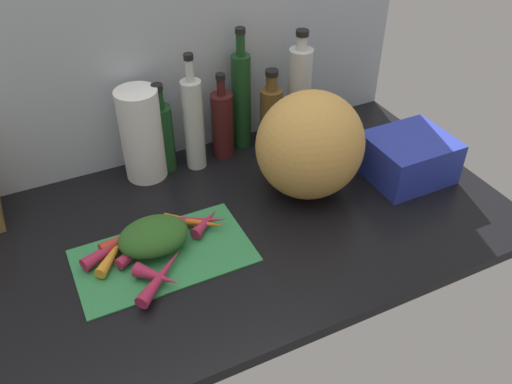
# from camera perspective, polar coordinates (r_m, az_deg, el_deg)

# --- Properties ---
(ground_plane) EXTENTS (1.70, 0.80, 0.03)m
(ground_plane) POSITION_cam_1_polar(r_m,az_deg,el_deg) (1.39, -7.64, -5.06)
(ground_plane) COLOR black
(wall_back) EXTENTS (1.70, 0.03, 0.60)m
(wall_back) POSITION_cam_1_polar(r_m,az_deg,el_deg) (1.53, -13.64, 12.74)
(wall_back) COLOR #ADB7C1
(wall_back) RESTS_ON ground_plane
(cutting_board) EXTENTS (0.42, 0.24, 0.01)m
(cutting_board) POSITION_cam_1_polar(r_m,az_deg,el_deg) (1.33, -9.65, -6.53)
(cutting_board) COLOR #338C4C
(cutting_board) RESTS_ON ground_plane
(carrot_0) EXTENTS (0.18, 0.08, 0.03)m
(carrot_0) POSITION_cam_1_polar(r_m,az_deg,el_deg) (1.37, -12.67, -4.31)
(carrot_0) COLOR red
(carrot_0) RESTS_ON cutting_board
(carrot_1) EXTENTS (0.12, 0.05, 0.04)m
(carrot_1) POSITION_cam_1_polar(r_m,az_deg,el_deg) (1.37, -10.84, -4.05)
(carrot_1) COLOR red
(carrot_1) RESTS_ON cutting_board
(carrot_2) EXTENTS (0.15, 0.10, 0.03)m
(carrot_2) POSITION_cam_1_polar(r_m,az_deg,el_deg) (1.34, -11.81, -5.55)
(carrot_2) COLOR #B2264C
(carrot_2) RESTS_ON cutting_board
(carrot_3) EXTENTS (0.15, 0.12, 0.03)m
(carrot_3) POSITION_cam_1_polar(r_m,az_deg,el_deg) (1.38, -6.31, -3.18)
(carrot_3) COLOR orange
(carrot_3) RESTS_ON cutting_board
(carrot_4) EXTENTS (0.10, 0.11, 0.04)m
(carrot_4) POSITION_cam_1_polar(r_m,az_deg,el_deg) (1.26, -10.30, -8.67)
(carrot_4) COLOR #B2264C
(carrot_4) RESTS_ON cutting_board
(carrot_5) EXTENTS (0.15, 0.08, 0.03)m
(carrot_5) POSITION_cam_1_polar(r_m,az_deg,el_deg) (1.39, -5.99, -2.99)
(carrot_5) COLOR #B2264C
(carrot_5) RESTS_ON cutting_board
(carrot_6) EXTENTS (0.13, 0.14, 0.03)m
(carrot_6) POSITION_cam_1_polar(r_m,az_deg,el_deg) (1.34, -14.47, -5.90)
(carrot_6) COLOR orange
(carrot_6) RESTS_ON cutting_board
(carrot_7) EXTENTS (0.15, 0.14, 0.03)m
(carrot_7) POSITION_cam_1_polar(r_m,az_deg,el_deg) (1.26, -9.86, -8.60)
(carrot_7) COLOR #B2264C
(carrot_7) RESTS_ON cutting_board
(carrot_8) EXTENTS (0.18, 0.10, 0.03)m
(carrot_8) POSITION_cam_1_polar(r_m,az_deg,el_deg) (1.35, -14.57, -5.41)
(carrot_8) COLOR #B2264C
(carrot_8) RESTS_ON cutting_board
(carrot_9) EXTENTS (0.10, 0.09, 0.03)m
(carrot_9) POSITION_cam_1_polar(r_m,az_deg,el_deg) (1.38, -5.31, -3.02)
(carrot_9) COLOR #B2264C
(carrot_9) RESTS_ON cutting_board
(carrot_greens_pile) EXTENTS (0.17, 0.13, 0.07)m
(carrot_greens_pile) POSITION_cam_1_polar(r_m,az_deg,el_deg) (1.33, -10.66, -4.56)
(carrot_greens_pile) COLOR #2D6023
(carrot_greens_pile) RESTS_ON cutting_board
(winter_squash) EXTENTS (0.29, 0.27, 0.29)m
(winter_squash) POSITION_cam_1_polar(r_m,az_deg,el_deg) (1.44, 5.67, 4.90)
(winter_squash) COLOR gold
(winter_squash) RESTS_ON ground_plane
(paper_towel_roll) EXTENTS (0.12, 0.12, 0.27)m
(paper_towel_roll) POSITION_cam_1_polar(r_m,az_deg,el_deg) (1.53, -11.83, 5.89)
(paper_towel_roll) COLOR white
(paper_towel_roll) RESTS_ON ground_plane
(bottle_0) EXTENTS (0.06, 0.06, 0.27)m
(bottle_0) POSITION_cam_1_polar(r_m,az_deg,el_deg) (1.56, -9.72, 5.81)
(bottle_0) COLOR #19421E
(bottle_0) RESTS_ON ground_plane
(bottle_1) EXTENTS (0.06, 0.06, 0.35)m
(bottle_1) POSITION_cam_1_polar(r_m,az_deg,el_deg) (1.55, -6.53, 7.19)
(bottle_1) COLOR silver
(bottle_1) RESTS_ON ground_plane
(bottle_2) EXTENTS (0.07, 0.07, 0.26)m
(bottle_2) POSITION_cam_1_polar(r_m,az_deg,el_deg) (1.61, -3.54, 7.18)
(bottle_2) COLOR #471919
(bottle_2) RESTS_ON ground_plane
(bottle_3) EXTENTS (0.06, 0.06, 0.37)m
(bottle_3) POSITION_cam_1_polar(r_m,az_deg,el_deg) (1.63, -1.53, 9.71)
(bottle_3) COLOR #19421E
(bottle_3) RESTS_ON ground_plane
(bottle_4) EXTENTS (0.07, 0.07, 0.25)m
(bottle_4) POSITION_cam_1_polar(r_m,az_deg,el_deg) (1.65, 1.58, 8.00)
(bottle_4) COLOR brown
(bottle_4) RESTS_ON ground_plane
(bottle_5) EXTENTS (0.07, 0.07, 0.35)m
(bottle_5) POSITION_cam_1_polar(r_m,az_deg,el_deg) (1.67, 4.53, 10.24)
(bottle_5) COLOR silver
(bottle_5) RESTS_ON ground_plane
(dish_rack) EXTENTS (0.22, 0.20, 0.12)m
(dish_rack) POSITION_cam_1_polar(r_m,az_deg,el_deg) (1.59, 15.63, 3.48)
(dish_rack) COLOR #2838AD
(dish_rack) RESTS_ON ground_plane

